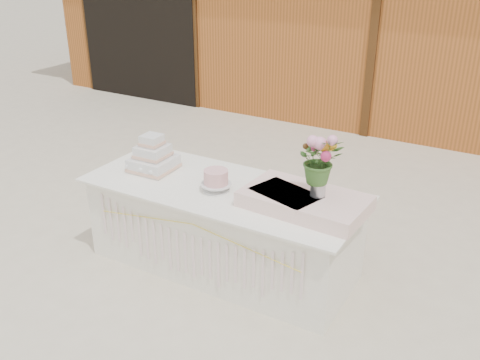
% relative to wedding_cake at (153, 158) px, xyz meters
% --- Properties ---
extents(ground, '(80.00, 80.00, 0.00)m').
position_rel_wedding_cake_xyz_m(ground, '(0.73, -0.01, -0.88)').
color(ground, beige).
rests_on(ground, ground).
extents(barn, '(12.60, 4.60, 3.30)m').
position_rel_wedding_cake_xyz_m(barn, '(0.72, 5.99, 0.79)').
color(barn, '#AE5B24').
rests_on(barn, ground).
extents(cake_table, '(2.40, 1.00, 0.77)m').
position_rel_wedding_cake_xyz_m(cake_table, '(0.73, -0.01, -0.50)').
color(cake_table, white).
rests_on(cake_table, ground).
extents(wedding_cake, '(0.38, 0.38, 0.33)m').
position_rel_wedding_cake_xyz_m(wedding_cake, '(0.00, 0.00, 0.00)').
color(wedding_cake, silver).
rests_on(wedding_cake, cake_table).
extents(pink_cake_stand, '(0.26, 0.26, 0.19)m').
position_rel_wedding_cake_xyz_m(pink_cake_stand, '(0.72, -0.09, -0.01)').
color(pink_cake_stand, silver).
rests_on(pink_cake_stand, cake_table).
extents(satin_runner, '(0.98, 0.61, 0.12)m').
position_rel_wedding_cake_xyz_m(satin_runner, '(1.48, -0.01, -0.05)').
color(satin_runner, beige).
rests_on(satin_runner, cake_table).
extents(flower_vase, '(0.12, 0.12, 0.16)m').
position_rel_wedding_cake_xyz_m(flower_vase, '(1.58, 0.02, 0.09)').
color(flower_vase, '#AFB0B4').
rests_on(flower_vase, satin_runner).
extents(bouquet, '(0.44, 0.43, 0.37)m').
position_rel_wedding_cake_xyz_m(bouquet, '(1.58, 0.02, 0.35)').
color(bouquet, '#386428').
rests_on(bouquet, flower_vase).
extents(loose_flowers, '(0.15, 0.36, 0.02)m').
position_rel_wedding_cake_xyz_m(loose_flowers, '(-0.25, 0.07, -0.10)').
color(loose_flowers, pink).
rests_on(loose_flowers, cake_table).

